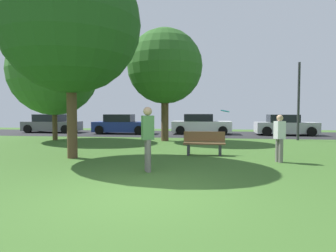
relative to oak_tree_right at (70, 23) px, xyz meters
name	(u,v)px	position (x,y,z in m)	size (l,w,h in m)	color
ground_plane	(139,195)	(3.47, -4.34, -4.81)	(44.00, 44.00, 0.00)	#3D6628
road_strip	(189,134)	(3.47, 11.66, -4.81)	(44.00, 6.40, 0.01)	#28282B
oak_tree_right	(70,23)	(0.00, 0.00, 0.00)	(4.98, 4.98, 7.31)	brown
maple_tree_far	(54,71)	(-4.05, 6.23, -0.78)	(5.16, 5.16, 6.61)	brown
maple_tree_near	(165,67)	(2.44, 6.54, -0.60)	(4.22, 4.22, 6.33)	brown
person_thrower	(280,136)	(7.21, 0.06, -3.94)	(0.39, 0.34, 1.58)	slate
person_catcher	(148,135)	(3.19, -2.00, -3.79)	(0.39, 0.34, 1.82)	slate
frisbee_disc	(225,111)	(5.37, -0.88, -3.11)	(0.33, 0.33, 0.08)	#2DB2E0
parked_car_grey	(52,124)	(-7.41, 11.89, -4.15)	(4.35, 1.99, 1.44)	slate
parked_car_blue	(122,125)	(-1.51, 11.31, -4.15)	(4.20, 1.93, 1.45)	#233893
parked_car_white	(201,125)	(4.38, 11.88, -4.13)	(4.28, 2.12, 1.48)	white
parked_car_silver	(285,126)	(10.27, 11.57, -4.15)	(4.13, 1.95, 1.45)	#B7B7BC
park_bench	(204,143)	(4.72, 1.38, -4.34)	(1.60, 0.45, 0.90)	brown
street_lamp_post	(299,101)	(10.06, 7.86, -2.56)	(0.14, 0.14, 4.50)	#2D2D33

